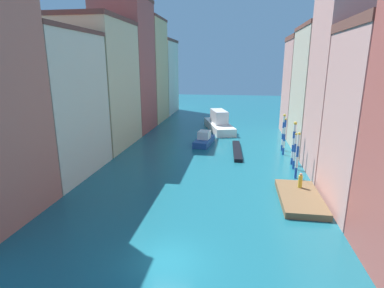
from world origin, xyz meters
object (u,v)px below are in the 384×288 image
at_px(waterfront_dock, 300,198).
at_px(gondola_black, 237,150).
at_px(vaporetto_white, 219,123).
at_px(mooring_pole_4, 283,132).
at_px(person_on_dock, 300,181).
at_px(mooring_pole_1, 295,151).
at_px(mooring_pole_0, 297,155).
at_px(mooring_pole_2, 294,143).
at_px(motorboat_0, 204,140).
at_px(mooring_pole_3, 284,136).

height_order(waterfront_dock, gondola_black, waterfront_dock).
bearing_deg(vaporetto_white, mooring_pole_4, -51.75).
bearing_deg(person_on_dock, mooring_pole_4, 88.68).
distance_m(mooring_pole_4, gondola_black, 6.72).
xyz_separation_m(waterfront_dock, mooring_pole_4, (0.60, 16.07, 2.29)).
bearing_deg(waterfront_dock, mooring_pole_1, 84.26).
distance_m(mooring_pole_0, gondola_black, 10.96).
relative_size(waterfront_dock, mooring_pole_1, 1.69).
xyz_separation_m(mooring_pole_0, mooring_pole_4, (0.02, 10.55, 0.09)).
height_order(waterfront_dock, person_on_dock, person_on_dock).
bearing_deg(person_on_dock, mooring_pole_1, 85.10).
height_order(mooring_pole_2, motorboat_0, mooring_pole_2).
height_order(mooring_pole_3, mooring_pole_4, mooring_pole_4).
relative_size(mooring_pole_2, mooring_pole_3, 1.06).
bearing_deg(vaporetto_white, mooring_pole_1, -63.72).
bearing_deg(person_on_dock, mooring_pole_3, 89.08).
bearing_deg(motorboat_0, person_on_dock, -56.78).
xyz_separation_m(gondola_black, motorboat_0, (-4.82, 3.43, 0.48)).
bearing_deg(mooring_pole_3, mooring_pole_4, 86.31).
bearing_deg(mooring_pole_3, motorboat_0, 160.47).
bearing_deg(mooring_pole_3, waterfront_dock, -91.91).
bearing_deg(waterfront_dock, mooring_pole_0, 84.03).
bearing_deg(mooring_pole_1, motorboat_0, 139.97).
bearing_deg(motorboat_0, mooring_pole_4, -9.05).
relative_size(mooring_pole_2, motorboat_0, 0.84).
distance_m(mooring_pole_2, mooring_pole_3, 3.97).
bearing_deg(waterfront_dock, mooring_pole_3, 88.09).
relative_size(waterfront_dock, mooring_pole_2, 1.37).
bearing_deg(person_on_dock, gondola_black, 114.33).
bearing_deg(mooring_pole_3, person_on_dock, -90.92).
bearing_deg(mooring_pole_3, mooring_pole_1, -86.05).
bearing_deg(vaporetto_white, motorboat_0, -98.28).
xyz_separation_m(person_on_dock, mooring_pole_3, (0.20, 12.30, 1.26)).
bearing_deg(motorboat_0, gondola_black, -35.48).
bearing_deg(gondola_black, mooring_pole_4, 15.66).
bearing_deg(vaporetto_white, gondola_black, -76.25).
distance_m(mooring_pole_0, mooring_pole_4, 10.56).
bearing_deg(waterfront_dock, mooring_pole_4, 87.86).
bearing_deg(mooring_pole_4, waterfront_dock, -92.14).
bearing_deg(mooring_pole_0, vaporetto_white, 112.64).
xyz_separation_m(mooring_pole_4, vaporetto_white, (-9.40, 11.92, -1.31)).
height_order(waterfront_dock, mooring_pole_1, mooring_pole_1).
distance_m(mooring_pole_1, mooring_pole_2, 1.67).
bearing_deg(mooring_pole_0, motorboat_0, 131.46).
bearing_deg(mooring_pole_3, gondola_black, 176.34).
xyz_separation_m(waterfront_dock, motorboat_0, (-10.28, 17.80, 0.42)).
distance_m(person_on_dock, mooring_pole_4, 14.45).
bearing_deg(gondola_black, mooring_pole_3, -3.66).
distance_m(waterfront_dock, mooring_pole_0, 5.96).
xyz_separation_m(mooring_pole_0, mooring_pole_1, (0.27, 2.94, -0.35)).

